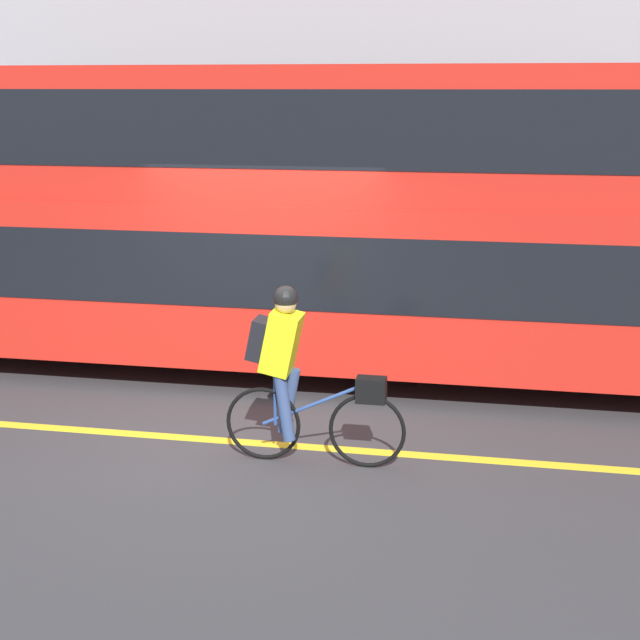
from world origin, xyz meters
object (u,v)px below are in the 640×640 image
object	(u,v)px
bus	(315,206)
street_sign_post	(474,204)
cyclist_on_bike	(295,369)
trash_bin	(440,279)

from	to	relation	value
bus	street_sign_post	bearing A→B (deg)	56.85
cyclist_on_bike	trash_bin	xyz separation A→B (m)	(0.97, 5.47, -0.31)
bus	cyclist_on_bike	size ratio (longest dim) A/B	7.17
bus	trash_bin	world-z (taller)	bus
trash_bin	cyclist_on_bike	bearing A→B (deg)	-100.04
cyclist_on_bike	trash_bin	distance (m)	5.56
cyclist_on_bike	street_sign_post	bearing A→B (deg)	75.57
bus	trash_bin	bearing A→B (deg)	63.90
bus	street_sign_post	xyz separation A→B (m)	(1.76, 2.70, -0.28)
bus	trash_bin	size ratio (longest dim) A/B	13.17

